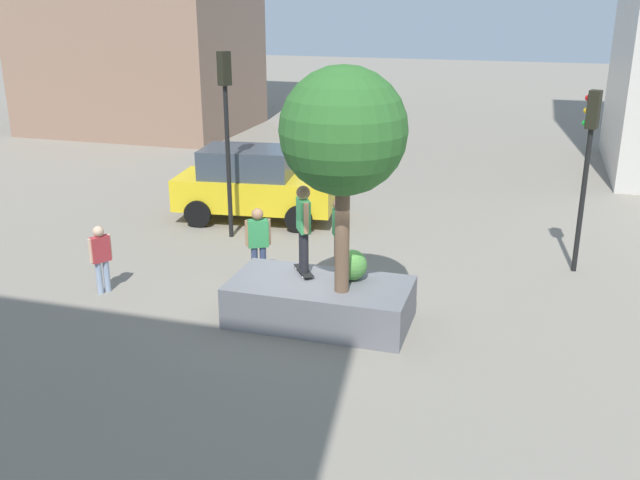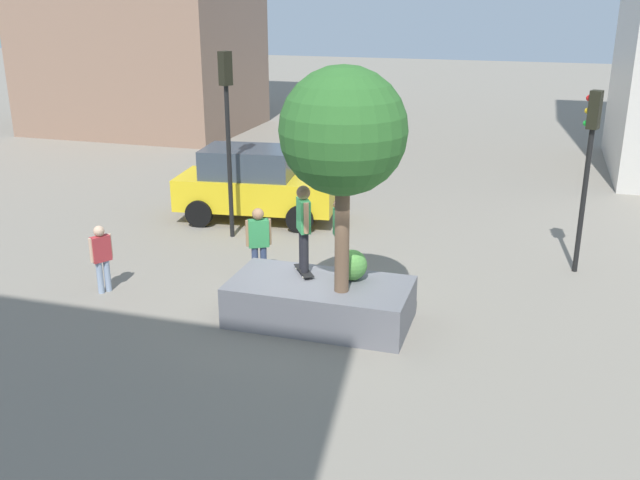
{
  "view_description": "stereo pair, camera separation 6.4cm",
  "coord_description": "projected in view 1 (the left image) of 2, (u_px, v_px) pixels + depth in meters",
  "views": [
    {
      "loc": [
        4.18,
        -12.94,
        6.33
      ],
      "look_at": [
        0.39,
        -0.35,
        1.75
      ],
      "focal_mm": 40.04,
      "sensor_mm": 36.0,
      "label": 1
    },
    {
      "loc": [
        4.24,
        -12.93,
        6.33
      ],
      "look_at": [
        0.39,
        -0.35,
        1.75
      ],
      "focal_mm": 40.04,
      "sensor_mm": 36.0,
      "label": 2
    }
  ],
  "objects": [
    {
      "name": "taxi_cab",
      "position": [
        254.0,
        184.0,
        20.65
      ],
      "size": [
        4.76,
        2.58,
        2.12
      ],
      "color": "gold",
      "rests_on": "ground"
    },
    {
      "name": "ground_plane",
      "position": [
        307.0,
        312.0,
        14.93
      ],
      "size": [
        120.0,
        120.0,
        0.0
      ],
      "primitive_type": "plane",
      "color": "gray"
    },
    {
      "name": "planter_ledge",
      "position": [
        320.0,
        302.0,
        14.37
      ],
      "size": [
        3.61,
        1.85,
        0.85
      ],
      "primitive_type": "cube",
      "color": "slate",
      "rests_on": "ground"
    },
    {
      "name": "bystander_watching",
      "position": [
        258.0,
        239.0,
        16.24
      ],
      "size": [
        0.53,
        0.4,
        1.74
      ],
      "color": "navy",
      "rests_on": "ground"
    },
    {
      "name": "skateboarder",
      "position": [
        303.0,
        222.0,
        14.32
      ],
      "size": [
        0.42,
        0.54,
        1.79
      ],
      "color": "black",
      "rests_on": "skateboard"
    },
    {
      "name": "traffic_light_median",
      "position": [
        226.0,
        115.0,
        18.43
      ],
      "size": [
        0.37,
        0.36,
        4.92
      ],
      "color": "black",
      "rests_on": "ground"
    },
    {
      "name": "skateboard",
      "position": [
        304.0,
        271.0,
        14.67
      ],
      "size": [
        0.63,
        0.78,
        0.07
      ],
      "color": "black",
      "rests_on": "planter_ledge"
    },
    {
      "name": "plaza_tree",
      "position": [
        343.0,
        132.0,
        12.83
      ],
      "size": [
        2.35,
        2.35,
        4.3
      ],
      "color": "brown",
      "rests_on": "planter_ledge"
    },
    {
      "name": "traffic_light_corner",
      "position": [
        588.0,
        150.0,
        16.17
      ],
      "size": [
        0.37,
        0.34,
        4.28
      ],
      "color": "black",
      "rests_on": "ground"
    },
    {
      "name": "passerby_with_bag",
      "position": [
        338.0,
        229.0,
        16.91
      ],
      "size": [
        0.39,
        0.54,
        1.76
      ],
      "color": "#847056",
      "rests_on": "ground"
    },
    {
      "name": "boxwood_shrub",
      "position": [
        352.0,
        265.0,
        14.29
      ],
      "size": [
        0.62,
        0.62,
        0.62
      ],
      "primitive_type": "sphere",
      "color": "#4C8C3D",
      "rests_on": "planter_ledge"
    },
    {
      "name": "pedestrian_crossing",
      "position": [
        101.0,
        255.0,
        15.6
      ],
      "size": [
        0.36,
        0.47,
        1.55
      ],
      "color": "#8C9EB7",
      "rests_on": "ground"
    }
  ]
}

